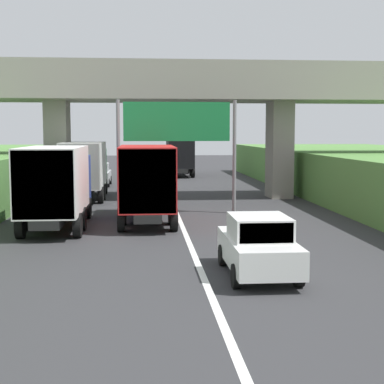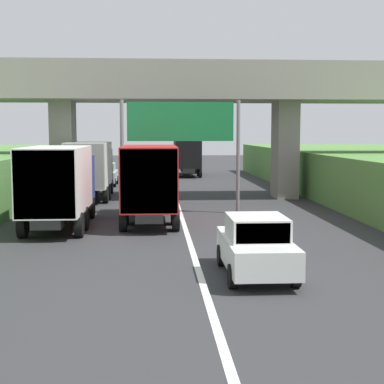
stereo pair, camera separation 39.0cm
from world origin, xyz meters
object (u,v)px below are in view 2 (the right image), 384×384
(truck_black, at_px, (187,155))
(car_silver, at_px, (105,174))
(truck_green, at_px, (91,167))
(truck_blue, at_px, (60,182))
(overhead_highway_sign, at_px, (180,130))
(truck_red, at_px, (150,180))
(car_white, at_px, (256,246))

(truck_black, relative_size, car_silver, 1.78)
(truck_green, bearing_deg, truck_blue, -90.52)
(overhead_highway_sign, xyz_separation_m, truck_green, (-5.15, 6.82, -2.22))
(truck_black, height_order, truck_red, same)
(car_silver, bearing_deg, overhead_highway_sign, -71.81)
(car_white, distance_m, car_silver, 28.67)
(truck_green, bearing_deg, overhead_highway_sign, -52.93)
(overhead_highway_sign, height_order, truck_blue, overhead_highway_sign)
(truck_black, distance_m, truck_red, 27.70)
(overhead_highway_sign, distance_m, car_white, 12.98)
(truck_black, height_order, truck_green, same)
(truck_blue, height_order, car_silver, truck_blue)
(overhead_highway_sign, bearing_deg, truck_blue, -143.72)
(truck_green, distance_m, truck_blue, 10.67)
(truck_black, relative_size, car_white, 1.78)
(overhead_highway_sign, relative_size, truck_black, 0.81)
(truck_blue, xyz_separation_m, car_silver, (0.18, 19.29, -1.08))
(truck_blue, xyz_separation_m, car_white, (6.80, -8.61, -1.08))
(truck_green, bearing_deg, car_silver, 89.47)
(truck_green, height_order, truck_red, same)
(truck_blue, xyz_separation_m, truck_red, (3.76, 1.18, 0.00))
(truck_blue, height_order, car_white, truck_blue)
(truck_blue, distance_m, car_white, 11.02)
(truck_red, bearing_deg, truck_blue, -162.52)
(car_silver, bearing_deg, truck_blue, -90.52)
(truck_blue, bearing_deg, car_white, -51.68)
(truck_red, height_order, car_silver, truck_red)
(truck_green, xyz_separation_m, truck_blue, (-0.10, -10.67, 0.00))
(car_white, bearing_deg, overhead_highway_sign, 97.11)
(truck_black, xyz_separation_m, truck_blue, (-6.92, -28.70, 0.00))
(truck_blue, bearing_deg, car_silver, 89.48)
(truck_black, height_order, car_white, truck_black)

